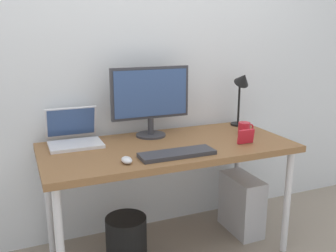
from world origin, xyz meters
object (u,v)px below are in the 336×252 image
Objects in this scene: keyboard at (177,154)px; mouse at (127,160)px; coffee_mug at (244,128)px; photo_frame at (246,136)px; laptop at (74,135)px; computer_tower at (242,204)px; wastebasket at (126,239)px; monitor at (150,97)px; desk_lamp at (242,87)px; desk at (168,154)px.

mouse is at bearing -178.53° from keyboard.
coffee_mug reaches higher than mouse.
photo_frame reaches higher than coffee_mug.
laptop is 0.76× the size of computer_tower.
monitor is at bearing 40.94° from wastebasket.
coffee_mug is (0.60, -0.21, -0.22)m from monitor.
desk_lamp is 0.52m from photo_frame.
computer_tower is at bearing 3.71° from desk.
monitor is 0.71m from desk_lamp.
coffee_mug is at bearing 58.53° from photo_frame.
laptop is at bearing 113.45° from mouse.
desk is 0.23m from keyboard.
mouse is at bearing -124.02° from monitor.
mouse is (-1.01, -0.45, -0.28)m from desk_lamp.
desk_lamp is (0.71, 0.00, 0.03)m from monitor.
desk is 17.29× the size of mouse.
desk_lamp is at bearing 23.93° from mouse.
monitor is 1.27× the size of computer_tower.
wastebasket is at bearing -139.06° from monitor.
coffee_mug is at bearing -116.79° from desk_lamp.
coffee_mug is at bearing -18.94° from monitor.
monitor is 1.04m from computer_tower.
desk_lamp reaches higher than mouse.
photo_frame is (-0.12, -0.19, 0.01)m from coffee_mug.
keyboard is 4.00× the size of photo_frame.
mouse is 0.21× the size of computer_tower.
desk is 3.54× the size of keyboard.
computer_tower is (0.14, 0.21, -0.58)m from photo_frame.
desk is 13.30× the size of coffee_mug.
photo_frame is (0.49, 0.04, 0.04)m from keyboard.
wastebasket is (-0.97, -0.22, -0.89)m from desk_lamp.
wastebasket is (-0.25, 0.22, -0.61)m from keyboard.
wastebasket is (-0.86, -0.01, -0.64)m from coffee_mug.
coffee_mug is 1.06× the size of photo_frame.
photo_frame is (1.00, -0.42, -0.01)m from laptop.
keyboard is at bearing -42.53° from laptop.
desk is 4.86× the size of laptop.
desk is at bearing -0.50° from wastebasket.
computer_tower is at bearing -10.31° from laptop.
computer_tower is (1.14, -0.21, -0.59)m from laptop.
monitor is 0.67m from photo_frame.
mouse is at bearing -176.26° from photo_frame.
monitor is 1.78× the size of wastebasket.
desk_lamp reaches higher than coffee_mug.
keyboard is (-0.00, -0.44, -0.25)m from monitor.
mouse is (-0.30, -0.01, 0.01)m from keyboard.
laptop is at bearing 135.94° from wastebasket.
monitor is 0.55m from laptop.
mouse reaches higher than keyboard.
coffee_mug is at bearing -11.61° from laptop.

